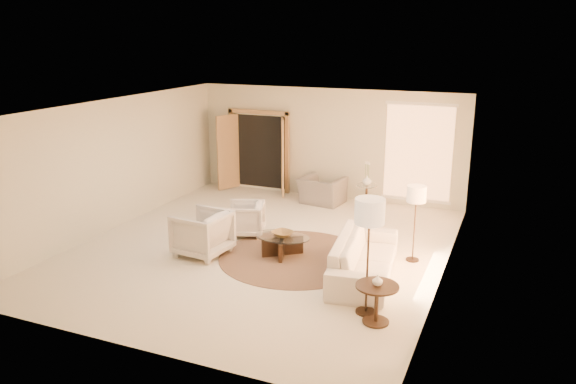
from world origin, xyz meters
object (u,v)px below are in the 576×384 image
at_px(end_table, 377,297).
at_px(floor_lamp_far, 370,217).
at_px(armchair_left, 245,217).
at_px(coffee_table, 282,243).
at_px(side_table, 366,194).
at_px(sofa, 364,257).
at_px(bowl, 282,234).
at_px(accent_chair, 322,186).
at_px(floor_lamp_near, 416,197).
at_px(end_vase, 378,280).
at_px(side_vase, 367,180).
at_px(armchair_right, 202,231).

distance_m(end_table, floor_lamp_far, 1.18).
relative_size(armchair_left, coffee_table, 0.57).
bearing_deg(end_table, side_table, 106.53).
height_order(sofa, bowl, sofa).
height_order(accent_chair, floor_lamp_far, floor_lamp_far).
bearing_deg(floor_lamp_near, floor_lamp_far, -96.68).
relative_size(sofa, floor_lamp_near, 1.69).
xyz_separation_m(coffee_table, floor_lamp_near, (2.35, 0.72, 0.99)).
bearing_deg(end_vase, side_vase, 106.53).
bearing_deg(sofa, armchair_right, 86.73).
bearing_deg(side_vase, sofa, -75.47).
bearing_deg(accent_chair, sofa, 127.16).
height_order(armchair_left, coffee_table, armchair_left).
height_order(floor_lamp_near, floor_lamp_far, floor_lamp_far).
xyz_separation_m(accent_chair, coffee_table, (0.44, -3.54, -0.20)).
bearing_deg(armchair_right, floor_lamp_far, 79.02).
relative_size(armchair_left, accent_chair, 0.75).
height_order(armchair_right, floor_lamp_far, floor_lamp_far).
height_order(armchair_right, side_table, armchair_right).
relative_size(accent_chair, end_vase, 6.38).
distance_m(sofa, coffee_table, 1.73).
distance_m(sofa, floor_lamp_near, 1.51).
height_order(coffee_table, floor_lamp_far, floor_lamp_far).
distance_m(sofa, bowl, 1.72).
bearing_deg(armchair_right, armchair_left, 174.78).
xyz_separation_m(accent_chair, end_table, (2.74, -5.39, -0.04)).
relative_size(floor_lamp_near, side_vase, 6.39).
bearing_deg(accent_chair, end_vase, 125.10).
height_order(sofa, floor_lamp_far, floor_lamp_far).
xyz_separation_m(coffee_table, end_vase, (2.30, -1.85, 0.43)).
bearing_deg(floor_lamp_near, end_vase, -91.27).
bearing_deg(coffee_table, armchair_right, -159.69).
bearing_deg(floor_lamp_near, sofa, -122.43).
bearing_deg(coffee_table, side_vase, 79.28).
relative_size(sofa, side_table, 4.20).
distance_m(coffee_table, end_vase, 2.98).
bearing_deg(armchair_right, side_vase, 158.81).
bearing_deg(bowl, coffee_table, 0.00).
bearing_deg(floor_lamp_near, accent_chair, 134.79).
relative_size(floor_lamp_far, end_vase, 11.30).
bearing_deg(floor_lamp_far, floor_lamp_near, 83.32).
bearing_deg(bowl, armchair_left, 146.79).
height_order(armchair_left, floor_lamp_far, floor_lamp_far).
relative_size(sofa, floor_lamp_far, 1.35).
bearing_deg(armchair_right, floor_lamp_near, 114.39).
height_order(accent_chair, side_table, accent_chair).
distance_m(side_table, end_vase, 5.69).
distance_m(side_table, side_vase, 0.34).
bearing_deg(bowl, sofa, -10.51).
relative_size(sofa, armchair_left, 3.19).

